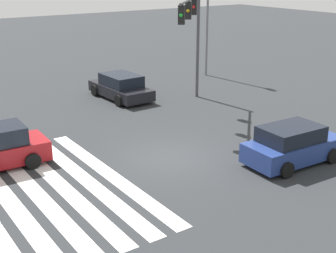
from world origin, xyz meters
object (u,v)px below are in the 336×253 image
car_1 (121,87)px  car_3 (293,145)px  traffic_signal_mast (193,24)px  street_light_pole_b (208,4)px

car_1 → car_3: size_ratio=1.10×
traffic_signal_mast → street_light_pole_b: bearing=-179.5°
car_1 → car_3: 12.41m
traffic_signal_mast → car_3: (8.43, -1.38, -3.87)m
traffic_signal_mast → car_1: 6.02m
traffic_signal_mast → street_light_pole_b: 8.43m
car_1 → street_light_pole_b: (-2.05, 8.19, 4.31)m
traffic_signal_mast → street_light_pole_b: size_ratio=0.74×
car_1 → traffic_signal_mast: bearing=-151.7°
car_1 → street_light_pole_b: bearing=-77.7°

